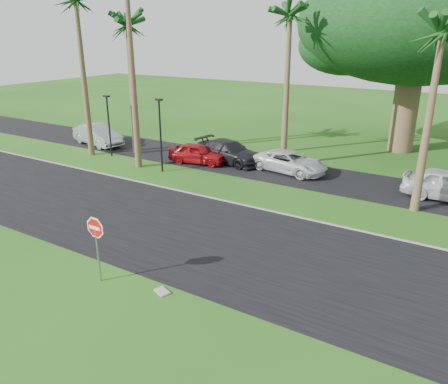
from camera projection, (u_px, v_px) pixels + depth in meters
ground at (146, 245)px, 18.40m from camera, size 120.00×120.00×0.00m
road at (175, 228)px, 19.99m from camera, size 120.00×8.00×0.02m
parking_strip at (273, 170)px, 28.40m from camera, size 120.00×5.00×0.02m
curb at (221, 200)px, 23.23m from camera, size 120.00×0.12×0.06m
stop_sign_near at (96, 236)px, 15.14m from camera, size 1.05×0.07×2.62m
palm_left_far at (76, 5)px, 28.50m from camera, size 5.00×5.00×11.50m
palm_left_mid at (127, 28)px, 29.37m from camera, size 5.00×5.00×10.00m
palm_center at (290, 19)px, 26.45m from camera, size 5.00×5.00×10.50m
palm_right_near at (442, 38)px, 19.17m from camera, size 5.00×5.00×9.50m
canopy_tree at (417, 24)px, 29.99m from camera, size 16.50×16.50×13.12m
streetlight_left at (109, 122)px, 30.79m from camera, size 0.45×0.25×4.34m
streetlight_right at (160, 131)px, 27.23m from camera, size 0.45×0.25×4.64m
car_silver at (98, 135)px, 34.42m from camera, size 5.15×2.68×1.62m
car_red at (198, 154)px, 29.66m from camera, size 4.23×2.36×1.36m
car_dark at (229, 152)px, 29.85m from camera, size 5.40×2.97×1.48m
car_minivan at (290, 162)px, 27.74m from camera, size 5.08×2.94×1.33m
utility_slab at (162, 292)px, 15.03m from camera, size 0.63×0.51×0.06m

